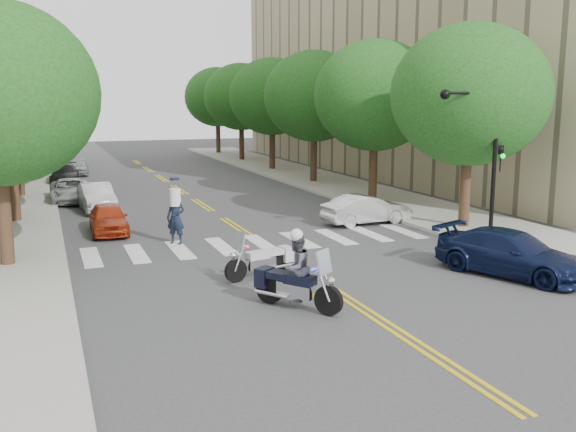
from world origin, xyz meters
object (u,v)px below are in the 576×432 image
motorcycle_parked (265,260)px  convertible (366,209)px  sedan_blue (511,253)px  motorcycle_police (294,273)px  officer_standing (176,218)px

motorcycle_parked → convertible: size_ratio=0.60×
motorcycle_parked → convertible: motorcycle_parked is taller
motorcycle_parked → sedan_blue: size_ratio=0.49×
convertible → motorcycle_police: bearing=138.5°
motorcycle_parked → convertible: bearing=-60.9°
motorcycle_parked → convertible: (6.88, 6.46, 0.11)m
motorcycle_police → officer_standing: motorcycle_police is taller
officer_standing → sedan_blue: bearing=-0.2°
motorcycle_police → sedan_blue: size_ratio=0.48×
motorcycle_parked → officer_standing: 5.72m
motorcycle_police → convertible: size_ratio=0.59×
sedan_blue → motorcycle_police: bearing=161.6°
officer_standing → convertible: bearing=48.7°
motorcycle_police → officer_standing: size_ratio=1.13×
motorcycle_police → officer_standing: 8.68m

